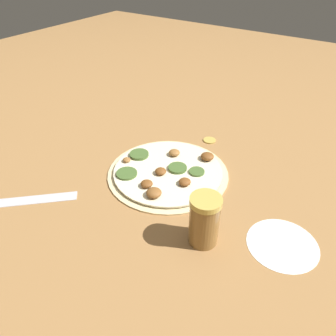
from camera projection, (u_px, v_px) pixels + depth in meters
ground_plane at (168, 174)px, 0.83m from camera, size 3.00×3.00×0.00m
pizza at (168, 171)px, 0.83m from camera, size 0.31×0.31×0.03m
spice_jar at (204, 220)px, 0.62m from camera, size 0.06×0.06×0.11m
loose_cap at (210, 140)px, 0.96m from camera, size 0.04×0.04×0.01m
flour_patch at (282, 244)px, 0.65m from camera, size 0.14×0.14×0.00m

